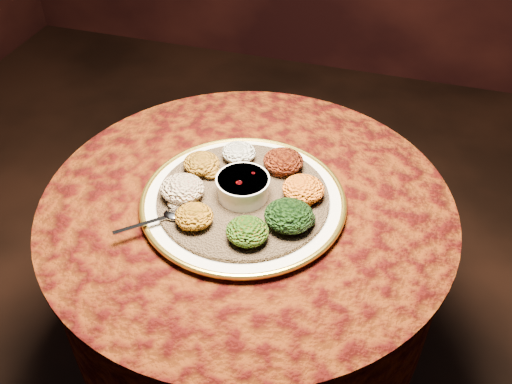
# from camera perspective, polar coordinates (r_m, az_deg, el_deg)

# --- Properties ---
(table) EXTENTS (0.96, 0.96, 0.73)m
(table) POSITION_cam_1_polar(r_m,az_deg,el_deg) (1.44, -0.83, -6.16)
(table) COLOR black
(table) RESTS_ON ground
(platter) EXTENTS (0.56, 0.56, 0.02)m
(platter) POSITION_cam_1_polar(r_m,az_deg,el_deg) (1.30, -1.29, -0.89)
(platter) COLOR white
(platter) RESTS_ON table
(injera) EXTENTS (0.50, 0.50, 0.01)m
(injera) POSITION_cam_1_polar(r_m,az_deg,el_deg) (1.29, -1.30, -0.54)
(injera) COLOR brown
(injera) RESTS_ON platter
(stew_bowl) EXTENTS (0.12, 0.12, 0.05)m
(stew_bowl) POSITION_cam_1_polar(r_m,az_deg,el_deg) (1.27, -1.32, 0.61)
(stew_bowl) COLOR white
(stew_bowl) RESTS_ON injera
(spoon) EXTENTS (0.13, 0.11, 0.01)m
(spoon) POSITION_cam_1_polar(r_m,az_deg,el_deg) (1.24, -8.75, -2.42)
(spoon) COLOR silver
(spoon) RESTS_ON injera
(portion_ayib) EXTENTS (0.08, 0.08, 0.04)m
(portion_ayib) POSITION_cam_1_polar(r_m,az_deg,el_deg) (1.38, -1.74, 3.97)
(portion_ayib) COLOR silver
(portion_ayib) RESTS_ON injera
(portion_kitfo) EXTENTS (0.10, 0.09, 0.05)m
(portion_kitfo) POSITION_cam_1_polar(r_m,az_deg,el_deg) (1.35, 2.75, 3.11)
(portion_kitfo) COLOR black
(portion_kitfo) RESTS_ON injera
(portion_tikil) EXTENTS (0.10, 0.09, 0.05)m
(portion_tikil) POSITION_cam_1_polar(r_m,az_deg,el_deg) (1.27, 4.76, 0.32)
(portion_tikil) COLOR #B37B0E
(portion_tikil) RESTS_ON injera
(portion_gomen) EXTENTS (0.11, 0.10, 0.05)m
(portion_gomen) POSITION_cam_1_polar(r_m,az_deg,el_deg) (1.20, 3.32, -2.37)
(portion_gomen) COLOR black
(portion_gomen) RESTS_ON injera
(portion_mixveg) EXTENTS (0.09, 0.09, 0.04)m
(portion_mixveg) POSITION_cam_1_polar(r_m,az_deg,el_deg) (1.18, -0.87, -3.95)
(portion_mixveg) COLOR #963509
(portion_mixveg) RESTS_ON injera
(portion_kik) EXTENTS (0.08, 0.08, 0.04)m
(portion_kik) POSITION_cam_1_polar(r_m,az_deg,el_deg) (1.22, -6.21, -2.42)
(portion_kik) COLOR #B4630F
(portion_kik) RESTS_ON injera
(portion_timatim) EXTENTS (0.10, 0.09, 0.05)m
(portion_timatim) POSITION_cam_1_polar(r_m,az_deg,el_deg) (1.28, -7.37, 0.35)
(portion_timatim) COLOR maroon
(portion_timatim) RESTS_ON injera
(portion_shiro) EXTENTS (0.09, 0.08, 0.04)m
(portion_shiro) POSITION_cam_1_polar(r_m,az_deg,el_deg) (1.35, -5.46, 2.88)
(portion_shiro) COLOR #A46013
(portion_shiro) RESTS_ON injera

